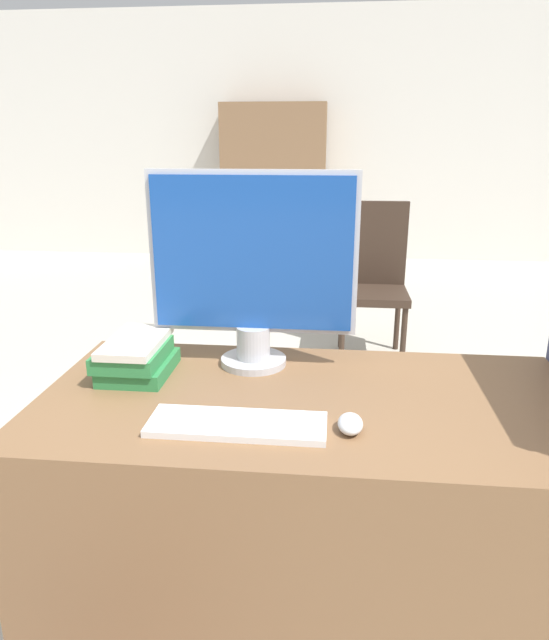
{
  "coord_description": "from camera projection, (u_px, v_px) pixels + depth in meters",
  "views": [
    {
      "loc": [
        0.05,
        -0.96,
        1.4
      ],
      "look_at": [
        -0.09,
        0.31,
        0.99
      ],
      "focal_mm": 32.0,
      "sensor_mm": 36.0,
      "label": 1
    }
  ],
  "objects": [
    {
      "name": "book_stack",
      "position": [
        136.0,
        357.0,
        1.56
      ],
      "size": [
        0.18,
        0.26,
        0.1
      ],
      "color": "#2D7F42",
      "rests_on": "desk"
    },
    {
      "name": "far_chair",
      "position": [
        373.0,
        274.0,
        3.72
      ],
      "size": [
        0.44,
        0.44,
        1.01
      ],
      "rotation": [
        0.0,
        0.0,
        -0.34
      ],
      "color": "#38281E",
      "rests_on": "ground_plane"
    },
    {
      "name": "desk",
      "position": [
        307.0,
        527.0,
        1.55
      ],
      "size": [
        1.37,
        0.7,
        0.78
      ],
      "color": "brown",
      "rests_on": "ground_plane"
    },
    {
      "name": "bookshelf_far",
      "position": [
        274.0,
        184.0,
        6.6
      ],
      "size": [
        1.19,
        0.32,
        1.78
      ],
      "color": "#846042",
      "rests_on": "ground_plane"
    },
    {
      "name": "mouse",
      "position": [
        350.0,
        424.0,
        1.27
      ],
      "size": [
        0.06,
        0.09,
        0.04
      ],
      "color": "silver",
      "rests_on": "desk"
    },
    {
      "name": "monitor",
      "position": [
        253.0,
        268.0,
        1.56
      ],
      "size": [
        0.57,
        0.19,
        0.55
      ],
      "color": "#B7B7BC",
      "rests_on": "desk"
    },
    {
      "name": "wall_back",
      "position": [
        333.0,
        138.0,
        6.61
      ],
      "size": [
        12.0,
        0.06,
        2.8
      ],
      "color": "silver",
      "rests_on": "ground_plane"
    },
    {
      "name": "keyboard",
      "position": [
        237.0,
        424.0,
        1.28
      ],
      "size": [
        0.4,
        0.14,
        0.02
      ],
      "color": "white",
      "rests_on": "desk"
    }
  ]
}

